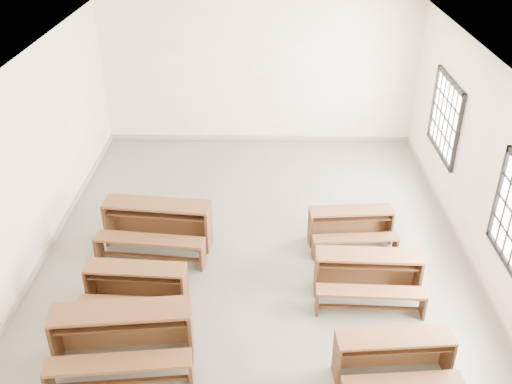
{
  "coord_description": "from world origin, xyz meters",
  "views": [
    {
      "loc": [
        0.14,
        -8.04,
        5.6
      ],
      "look_at": [
        0.0,
        0.0,
        1.0
      ],
      "focal_mm": 40.0,
      "sensor_mm": 36.0,
      "label": 1
    }
  ],
  "objects_px": {
    "desk_set_3": "(394,356)",
    "desk_set_0": "(123,333)",
    "desk_set_1": "(136,284)",
    "desk_set_2": "(157,222)",
    "desk_set_4": "(368,272)",
    "desk_set_5": "(351,224)"
  },
  "relations": [
    {
      "from": "desk_set_4",
      "to": "desk_set_5",
      "type": "xyz_separation_m",
      "value": [
        -0.07,
        1.35,
        -0.04
      ]
    },
    {
      "from": "desk_set_0",
      "to": "desk_set_1",
      "type": "xyz_separation_m",
      "value": [
        -0.06,
        1.08,
        -0.08
      ]
    },
    {
      "from": "desk_set_3",
      "to": "desk_set_5",
      "type": "height_order",
      "value": "desk_set_3"
    },
    {
      "from": "desk_set_1",
      "to": "desk_set_5",
      "type": "bearing_deg",
      "value": 30.1
    },
    {
      "from": "desk_set_2",
      "to": "desk_set_4",
      "type": "height_order",
      "value": "desk_set_2"
    },
    {
      "from": "desk_set_4",
      "to": "desk_set_0",
      "type": "bearing_deg",
      "value": -155.41
    },
    {
      "from": "desk_set_2",
      "to": "desk_set_4",
      "type": "bearing_deg",
      "value": -13.79
    },
    {
      "from": "desk_set_0",
      "to": "desk_set_1",
      "type": "relative_size",
      "value": 1.24
    },
    {
      "from": "desk_set_2",
      "to": "desk_set_3",
      "type": "bearing_deg",
      "value": -33.56
    },
    {
      "from": "desk_set_0",
      "to": "desk_set_1",
      "type": "bearing_deg",
      "value": 86.83
    },
    {
      "from": "desk_set_4",
      "to": "desk_set_3",
      "type": "bearing_deg",
      "value": -85.15
    },
    {
      "from": "desk_set_1",
      "to": "desk_set_0",
      "type": "bearing_deg",
      "value": -83.55
    },
    {
      "from": "desk_set_0",
      "to": "desk_set_4",
      "type": "height_order",
      "value": "desk_set_0"
    },
    {
      "from": "desk_set_1",
      "to": "desk_set_4",
      "type": "relative_size",
      "value": 0.94
    },
    {
      "from": "desk_set_3",
      "to": "desk_set_5",
      "type": "distance_m",
      "value": 2.98
    },
    {
      "from": "desk_set_1",
      "to": "desk_set_3",
      "type": "distance_m",
      "value": 3.7
    },
    {
      "from": "desk_set_0",
      "to": "desk_set_3",
      "type": "relative_size",
      "value": 1.23
    },
    {
      "from": "desk_set_3",
      "to": "desk_set_0",
      "type": "bearing_deg",
      "value": 171.05
    },
    {
      "from": "desk_set_0",
      "to": "desk_set_2",
      "type": "distance_m",
      "value": 2.59
    },
    {
      "from": "desk_set_0",
      "to": "desk_set_3",
      "type": "height_order",
      "value": "desk_set_0"
    },
    {
      "from": "desk_set_2",
      "to": "desk_set_5",
      "type": "distance_m",
      "value": 3.25
    },
    {
      "from": "desk_set_1",
      "to": "desk_set_2",
      "type": "relative_size",
      "value": 0.8
    }
  ]
}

